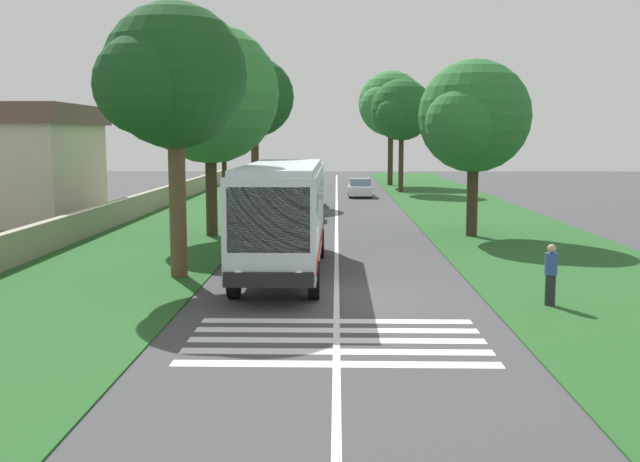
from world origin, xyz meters
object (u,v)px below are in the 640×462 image
(trailing_car_2, at_px, (360,188))
(roadside_building, at_px, (17,162))
(pedestrian, at_px, (551,274))
(roadside_tree_left_0, at_px, (253,100))
(roadside_tree_right_2, at_px, (389,105))
(trailing_car_1, at_px, (308,196))
(roadside_tree_right_0, at_px, (400,111))
(roadside_tree_left_1, at_px, (170,80))
(coach_bus, at_px, (283,211))
(utility_pole, at_px, (224,148))
(trailing_car_0, at_px, (302,208))
(roadside_tree_left_2, at_px, (206,98))
(roadside_tree_right_1, at_px, (471,119))

(trailing_car_2, height_order, roadside_building, roadside_building)
(pedestrian, bearing_deg, roadside_tree_left_0, 19.57)
(trailing_car_2, relative_size, roadside_tree_right_2, 0.40)
(roadside_tree_left_0, bearing_deg, roadside_tree_right_2, -30.45)
(trailing_car_1, xyz_separation_m, roadside_building, (-9.24, 15.68, 2.57))
(roadside_tree_left_0, bearing_deg, roadside_tree_right_0, -49.87)
(trailing_car_1, relative_size, roadside_building, 0.46)
(roadside_tree_left_1, bearing_deg, roadside_tree_right_2, -12.21)
(coach_bus, height_order, roadside_tree_left_0, roadside_tree_left_0)
(roadside_tree_left_0, relative_size, roadside_building, 1.10)
(coach_bus, distance_m, utility_pole, 12.30)
(trailing_car_0, bearing_deg, coach_bus, -179.54)
(coach_bus, bearing_deg, roadside_tree_right_2, -8.20)
(roadside_building, bearing_deg, coach_bus, -135.10)
(coach_bus, height_order, trailing_car_2, coach_bus)
(trailing_car_1, relative_size, utility_pole, 0.55)
(trailing_car_0, relative_size, roadside_tree_left_2, 0.44)
(coach_bus, relative_size, roadside_tree_left_2, 1.15)
(trailing_car_2, bearing_deg, trailing_car_1, 155.36)
(roadside_tree_left_0, bearing_deg, pedestrian, -160.43)
(pedestrian, bearing_deg, trailing_car_0, 19.76)
(utility_pole, bearing_deg, roadside_tree_right_0, -22.39)
(roadside_tree_left_1, xyz_separation_m, roadside_tree_right_2, (47.58, -10.29, 1.19))
(trailing_car_1, xyz_separation_m, roadside_tree_left_0, (3.23, 4.00, 6.58))
(roadside_tree_right_1, distance_m, pedestrian, 15.17)
(roadside_tree_right_0, bearing_deg, trailing_car_2, 142.57)
(trailing_car_1, relative_size, roadside_tree_left_2, 0.44)
(trailing_car_1, bearing_deg, trailing_car_0, 179.86)
(coach_bus, distance_m, trailing_car_0, 16.94)
(trailing_car_1, distance_m, roadside_tree_left_2, 17.04)
(trailing_car_0, height_order, utility_pole, utility_pole)
(roadside_tree_left_0, bearing_deg, roadside_tree_right_1, -147.03)
(roadside_tree_left_0, xyz_separation_m, roadside_tree_right_1, (-18.61, -12.07, -1.81))
(pedestrian, bearing_deg, roadside_building, 48.66)
(coach_bus, xyz_separation_m, trailing_car_1, (25.08, 0.12, -1.48))
(roadside_tree_left_2, distance_m, utility_pole, 3.10)
(roadside_tree_left_1, distance_m, pedestrian, 13.09)
(roadside_tree_left_2, bearing_deg, utility_pole, -13.96)
(trailing_car_2, bearing_deg, roadside_tree_right_0, -37.43)
(coach_bus, relative_size, roadside_tree_left_1, 1.26)
(trailing_car_0, height_order, roadside_tree_right_2, roadside_tree_right_2)
(coach_bus, distance_m, pedestrian, 9.10)
(pedestrian, bearing_deg, roadside_tree_right_2, 1.00)
(roadside_tree_left_1, distance_m, roadside_tree_right_0, 39.98)
(trailing_car_1, height_order, roadside_tree_left_1, roadside_tree_left_1)
(coach_bus, bearing_deg, roadside_tree_right_0, -10.62)
(trailing_car_1, distance_m, trailing_car_2, 8.96)
(coach_bus, bearing_deg, roadside_tree_left_1, 102.63)
(coach_bus, height_order, roadside_tree_left_2, roadside_tree_left_2)
(roadside_tree_left_2, distance_m, roadside_tree_right_0, 30.35)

